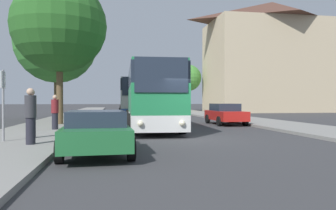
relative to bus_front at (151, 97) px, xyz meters
The scene contains 16 objects.
ground_plane 5.29m from the bus_front, 75.68° to the right, with size 300.00×300.00×0.00m, color #38383A.
sidewalk_left 7.71m from the bus_front, 140.17° to the right, with size 4.00×120.00×0.15m, color gray.
building_right_background 33.94m from the bus_front, 51.55° to the left, with size 18.13×10.29×15.95m.
bus_front is the anchor object (origin of this frame).
bus_middle 12.30m from the bus_front, 90.55° to the left, with size 3.06×10.56×3.47m.
bus_rear 24.87m from the bus_front, 89.67° to the left, with size 2.95×10.96×3.23m.
parked_car_left_curb 8.91m from the bus_front, 107.20° to the right, with size 2.13×4.39×1.29m.
parked_car_right_near 5.94m from the bus_front, 25.78° to the left, with size 1.94×4.25×1.40m.
parked_car_right_far 24.95m from the bus_front, 77.74° to the left, with size 2.06×4.39×1.55m.
bus_stop_sign 8.42m from the bus_front, 135.20° to the right, with size 0.08×0.45×2.53m.
pedestrian_waiting_near 8.51m from the bus_front, 124.55° to the right, with size 0.36×0.36×1.85m.
pedestrian_waiting_far 7.30m from the bus_front, 136.05° to the right, with size 0.36×0.36×1.88m.
pedestrian_walking_back 5.21m from the bus_front, 166.29° to the right, with size 0.36×0.36×1.73m.
tree_left_near 7.49m from the bus_front, 152.85° to the left, with size 5.77×5.77×8.98m.
tree_left_far 12.85m from the bus_front, 124.18° to the left, with size 6.72×6.72×9.64m.
tree_right_near 32.50m from the bus_front, 73.24° to the left, with size 4.08×4.08×7.03m.
Camera 1 is at (-3.37, -13.52, 1.58)m, focal length 35.00 mm.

